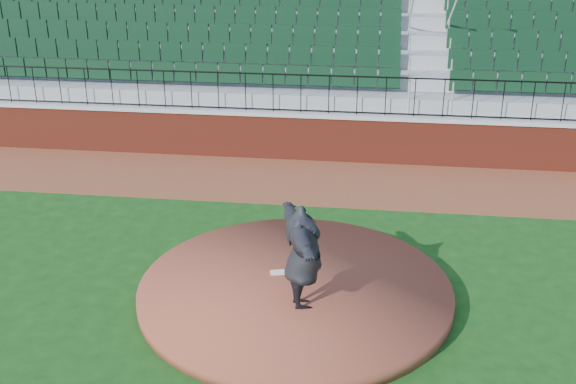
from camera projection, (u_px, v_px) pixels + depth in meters
The scene contains 10 objects.
ground at pixel (277, 290), 12.58m from camera, with size 90.00×90.00×0.00m, color #134012.
warning_track at pixel (308, 180), 17.52m from camera, with size 34.00×3.20×0.01m, color brown.
field_wall at pixel (314, 138), 18.76m from camera, with size 34.00×0.35×1.20m, color maroon.
wall_cap at pixel (315, 114), 18.51m from camera, with size 34.00×0.45×0.10m, color #B7B7B7.
wall_railing at pixel (315, 94), 18.29m from camera, with size 34.00×0.05×1.00m, color black, non-canonical shape.
seating_stands at pixel (324, 54), 20.60m from camera, with size 34.00×5.10×4.60m, color gray, non-canonical shape.
concourse_wall at pixel (331, 23), 22.99m from camera, with size 34.00×0.50×5.50m, color maroon.
pitchers_mound at pixel (295, 291), 12.33m from camera, with size 5.50×5.50×0.25m, color brown.
pitching_rubber at pixel (286, 272), 12.67m from camera, with size 0.56×0.14×0.04m, color white.
pitcher at pixel (303, 257), 11.30m from camera, with size 2.24×0.61×1.82m, color black.
Camera 1 is at (1.59, -10.81, 6.48)m, focal length 43.63 mm.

